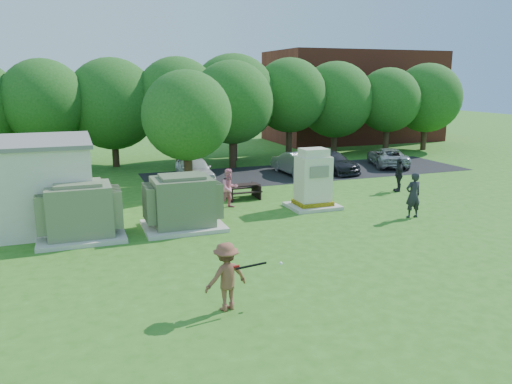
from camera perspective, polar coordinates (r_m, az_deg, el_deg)
name	(u,v)px	position (r m, az deg, el deg)	size (l,w,h in m)	color
ground	(299,257)	(16.23, 4.93, -7.44)	(120.00, 120.00, 0.00)	#2D6619
brick_building	(353,97)	(47.59, 11.03, 10.66)	(15.00, 8.00, 8.00)	maroon
parking_strip	(309,172)	(30.94, 6.10, 2.32)	(20.00, 6.00, 0.01)	#232326
transformer_left	(80,212)	(18.83, -19.47, -2.18)	(3.00, 2.40, 2.07)	beige
transformer_right	(183,203)	(19.20, -8.39, -1.29)	(3.00, 2.40, 2.07)	beige
generator_cabinet	(313,182)	(22.10, 6.54, 1.13)	(2.18, 1.78, 2.65)	beige
picnic_table	(243,190)	(23.79, -1.55, 0.26)	(1.62, 1.21, 0.69)	black
batter	(226,277)	(12.43, -3.43, -9.62)	(1.12, 0.64, 1.73)	brown
person_by_generator	(413,195)	(21.43, 17.53, -0.34)	(0.69, 0.45, 1.89)	black
person_at_picnic	(229,188)	(22.01, -3.05, 0.41)	(0.85, 0.67, 1.76)	pink
person_walking_right	(399,175)	(26.29, 15.99, 1.90)	(0.99, 0.41, 1.69)	#222227
car_white	(194,169)	(27.86, -7.05, 2.58)	(1.65, 4.09, 1.39)	silver
car_silver_a	(296,163)	(29.95, 4.57, 3.35)	(1.48, 4.23, 1.39)	#A1A1A5
car_dark	(330,162)	(30.96, 8.46, 3.45)	(1.79, 4.39, 1.28)	black
car_silver_b	(387,157)	(33.82, 14.79, 3.89)	(2.00, 4.33, 1.20)	#A4A3A8
batting_equipment	(253,266)	(12.39, -0.34, -8.41)	(1.40, 0.30, 0.18)	black
tree_row	(205,101)	(33.33, -5.90, 10.26)	(41.30, 13.30, 7.30)	#47301E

